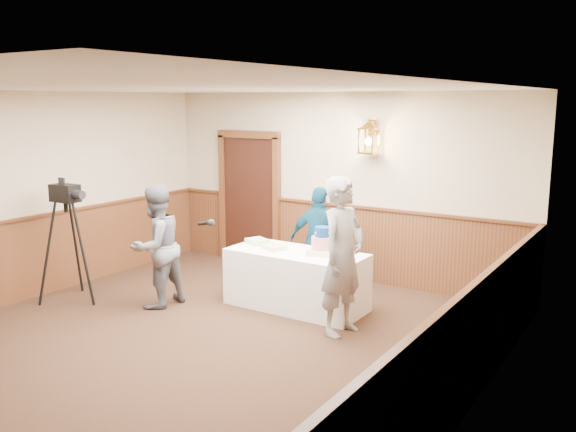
{
  "coord_description": "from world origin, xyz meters",
  "views": [
    {
      "loc": [
        4.34,
        -4.58,
        2.67
      ],
      "look_at": [
        0.28,
        1.7,
        1.25
      ],
      "focal_mm": 38.0,
      "sensor_mm": 36.0,
      "label": 1
    }
  ],
  "objects_px": {
    "baker": "(343,256)",
    "tv_camera_rig": "(69,249)",
    "interviewer": "(156,246)",
    "assistant_p": "(320,241)",
    "display_table": "(296,280)",
    "tiered_cake": "(322,243)",
    "sheet_cake_green": "(257,241)",
    "sheet_cake_yellow": "(274,247)"
  },
  "relations": [
    {
      "from": "sheet_cake_green",
      "to": "assistant_p",
      "type": "height_order",
      "value": "assistant_p"
    },
    {
      "from": "sheet_cake_green",
      "to": "tv_camera_rig",
      "type": "xyz_separation_m",
      "value": [
        -2.03,
        -1.49,
        -0.07
      ]
    },
    {
      "from": "interviewer",
      "to": "baker",
      "type": "xyz_separation_m",
      "value": [
        2.48,
        0.47,
        0.11
      ]
    },
    {
      "from": "display_table",
      "to": "tv_camera_rig",
      "type": "relative_size",
      "value": 1.13
    },
    {
      "from": "tv_camera_rig",
      "to": "sheet_cake_yellow",
      "type": "bearing_deg",
      "value": 26.66
    },
    {
      "from": "tiered_cake",
      "to": "tv_camera_rig",
      "type": "bearing_deg",
      "value": -154.1
    },
    {
      "from": "sheet_cake_green",
      "to": "interviewer",
      "type": "bearing_deg",
      "value": -131.11
    },
    {
      "from": "assistant_p",
      "to": "tv_camera_rig",
      "type": "distance_m",
      "value": 3.39
    },
    {
      "from": "tv_camera_rig",
      "to": "display_table",
      "type": "bearing_deg",
      "value": 24.75
    },
    {
      "from": "interviewer",
      "to": "assistant_p",
      "type": "relative_size",
      "value": 1.07
    },
    {
      "from": "tv_camera_rig",
      "to": "tiered_cake",
      "type": "bearing_deg",
      "value": 23.01
    },
    {
      "from": "tiered_cake",
      "to": "tv_camera_rig",
      "type": "xyz_separation_m",
      "value": [
        -3.05,
        -1.48,
        -0.18
      ]
    },
    {
      "from": "interviewer",
      "to": "sheet_cake_green",
      "type": "bearing_deg",
      "value": 141.99
    },
    {
      "from": "tiered_cake",
      "to": "baker",
      "type": "height_order",
      "value": "baker"
    },
    {
      "from": "interviewer",
      "to": "baker",
      "type": "relative_size",
      "value": 0.88
    },
    {
      "from": "tiered_cake",
      "to": "sheet_cake_green",
      "type": "xyz_separation_m",
      "value": [
        -1.02,
        0.01,
        -0.1
      ]
    },
    {
      "from": "baker",
      "to": "assistant_p",
      "type": "distance_m",
      "value": 1.51
    },
    {
      "from": "assistant_p",
      "to": "interviewer",
      "type": "bearing_deg",
      "value": 38.12
    },
    {
      "from": "tiered_cake",
      "to": "tv_camera_rig",
      "type": "relative_size",
      "value": 0.27
    },
    {
      "from": "tiered_cake",
      "to": "sheet_cake_green",
      "type": "distance_m",
      "value": 1.02
    },
    {
      "from": "display_table",
      "to": "sheet_cake_green",
      "type": "relative_size",
      "value": 6.14
    },
    {
      "from": "display_table",
      "to": "interviewer",
      "type": "xyz_separation_m",
      "value": [
        -1.56,
        -0.94,
        0.43
      ]
    },
    {
      "from": "assistant_p",
      "to": "baker",
      "type": "bearing_deg",
      "value": 120.99
    },
    {
      "from": "interviewer",
      "to": "baker",
      "type": "bearing_deg",
      "value": 103.89
    },
    {
      "from": "display_table",
      "to": "sheet_cake_green",
      "type": "height_order",
      "value": "sheet_cake_green"
    },
    {
      "from": "baker",
      "to": "tv_camera_rig",
      "type": "distance_m",
      "value": 3.75
    },
    {
      "from": "interviewer",
      "to": "assistant_p",
      "type": "distance_m",
      "value": 2.22
    },
    {
      "from": "sheet_cake_yellow",
      "to": "tiered_cake",
      "type": "bearing_deg",
      "value": 10.71
    },
    {
      "from": "interviewer",
      "to": "baker",
      "type": "height_order",
      "value": "baker"
    },
    {
      "from": "sheet_cake_yellow",
      "to": "baker",
      "type": "height_order",
      "value": "baker"
    },
    {
      "from": "sheet_cake_green",
      "to": "baker",
      "type": "height_order",
      "value": "baker"
    },
    {
      "from": "sheet_cake_green",
      "to": "baker",
      "type": "bearing_deg",
      "value": -18.89
    },
    {
      "from": "interviewer",
      "to": "assistant_p",
      "type": "xyz_separation_m",
      "value": [
        1.52,
        1.62,
        -0.05
      ]
    },
    {
      "from": "tiered_cake",
      "to": "baker",
      "type": "distance_m",
      "value": 0.78
    },
    {
      "from": "sheet_cake_yellow",
      "to": "tv_camera_rig",
      "type": "bearing_deg",
      "value": -150.44
    },
    {
      "from": "display_table",
      "to": "baker",
      "type": "bearing_deg",
      "value": -27.07
    },
    {
      "from": "sheet_cake_green",
      "to": "interviewer",
      "type": "relative_size",
      "value": 0.18
    },
    {
      "from": "interviewer",
      "to": "tv_camera_rig",
      "type": "distance_m",
      "value": 1.24
    },
    {
      "from": "assistant_p",
      "to": "display_table",
      "type": "bearing_deg",
      "value": 84.79
    },
    {
      "from": "display_table",
      "to": "tiered_cake",
      "type": "distance_m",
      "value": 0.62
    },
    {
      "from": "display_table",
      "to": "baker",
      "type": "height_order",
      "value": "baker"
    },
    {
      "from": "baker",
      "to": "sheet_cake_yellow",
      "type": "bearing_deg",
      "value": 78.79
    }
  ]
}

